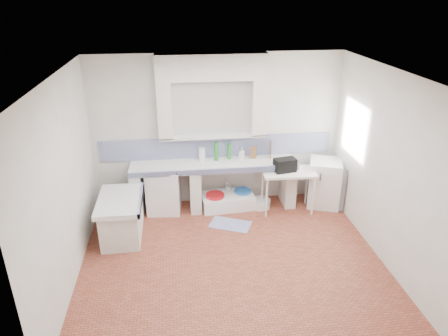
{
  "coord_description": "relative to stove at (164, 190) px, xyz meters",
  "views": [
    {
      "loc": [
        -0.75,
        -5.07,
        3.8
      ],
      "look_at": [
        0.0,
        1.0,
        1.1
      ],
      "focal_mm": 32.87,
      "sensor_mm": 36.0,
      "label": 1
    }
  ],
  "objects": [
    {
      "name": "rug",
      "position": [
        1.14,
        -0.68,
        -0.41
      ],
      "size": [
        0.8,
        0.65,
        0.01
      ],
      "primitive_type": "cube",
      "rotation": [
        0.0,
        0.0,
        -0.42
      ],
      "color": "#303A95",
      "rests_on": "ground"
    },
    {
      "name": "peninsula_top",
      "position": [
        -0.68,
        -0.8,
        0.24
      ],
      "size": [
        0.7,
        1.1,
        0.08
      ],
      "primitive_type": "cube",
      "color": "white",
      "rests_on": "ground"
    },
    {
      "name": "bucket_orange",
      "position": [
        1.26,
        -0.08,
        -0.3
      ],
      "size": [
        0.29,
        0.29,
        0.23
      ],
      "primitive_type": "cylinder",
      "rotation": [
        0.0,
        0.0,
        0.18
      ],
      "color": "#DC580F",
      "rests_on": "ground"
    },
    {
      "name": "fridge",
      "position": [
        2.98,
        -0.14,
        0.03
      ],
      "size": [
        0.73,
        0.73,
        0.89
      ],
      "primitive_type": "cube",
      "rotation": [
        0.0,
        0.0,
        -0.33
      ],
      "color": "white",
      "rests_on": "ground"
    },
    {
      "name": "wall_front",
      "position": [
        1.02,
        -3.7,
        0.98
      ],
      "size": [
        4.5,
        0.0,
        4.5
      ],
      "primitive_type": "plane",
      "rotation": [
        -1.57,
        0.0,
        0.0
      ],
      "color": "silver",
      "rests_on": "ground"
    },
    {
      "name": "peninsula_base",
      "position": [
        -0.68,
        -0.8,
        -0.11
      ],
      "size": [
        0.6,
        1.0,
        0.62
      ],
      "primitive_type": "cube",
      "color": "silver",
      "rests_on": "ground"
    },
    {
      "name": "alcove_mass",
      "position": [
        0.92,
        0.18,
        2.16
      ],
      "size": [
        1.9,
        0.25,
        0.45
      ],
      "primitive_type": "cube",
      "color": "silver",
      "rests_on": "ground"
    },
    {
      "name": "soap_bottle",
      "position": [
        1.46,
        0.15,
        0.59
      ],
      "size": [
        0.12,
        0.12,
        0.22
      ],
      "primitive_type": "imported",
      "rotation": [
        0.0,
        0.0,
        -0.3
      ],
      "color": "white",
      "rests_on": "counter_slab"
    },
    {
      "name": "stove",
      "position": [
        0.0,
        0.0,
        0.0
      ],
      "size": [
        0.64,
        0.62,
        0.84
      ],
      "primitive_type": "cube",
      "rotation": [
        0.0,
        0.0,
        -0.08
      ],
      "color": "white",
      "rests_on": "ground"
    },
    {
      "name": "water_bottle_b",
      "position": [
        1.21,
        0.15,
        -0.25
      ],
      "size": [
        0.11,
        0.11,
        0.33
      ],
      "primitive_type": "cylinder",
      "rotation": [
        0.0,
        0.0,
        -0.32
      ],
      "color": "silver",
      "rests_on": "ground"
    },
    {
      "name": "floor",
      "position": [
        1.02,
        -1.7,
        -0.42
      ],
      "size": [
        4.5,
        4.5,
        0.0
      ],
      "primitive_type": "plane",
      "color": "brown",
      "rests_on": "ground"
    },
    {
      "name": "ceiling",
      "position": [
        1.02,
        -1.7,
        2.38
      ],
      "size": [
        4.5,
        4.5,
        0.0
      ],
      "primitive_type": "plane",
      "rotation": [
        3.14,
        0.0,
        0.0
      ],
      "color": "silver",
      "rests_on": "ground"
    },
    {
      "name": "lace_valance",
      "position": [
        3.3,
        -0.5,
        1.56
      ],
      "size": [
        0.01,
        0.84,
        0.24
      ],
      "primitive_type": "cube",
      "color": "white",
      "rests_on": "ground"
    },
    {
      "name": "window_frame",
      "position": [
        3.45,
        -0.5,
        1.18
      ],
      "size": [
        0.35,
        0.86,
        1.06
      ],
      "primitive_type": "cube",
      "color": "#3B2012",
      "rests_on": "ground"
    },
    {
      "name": "knife_block",
      "position": [
        1.67,
        0.15,
        0.59
      ],
      "size": [
        0.13,
        0.12,
        0.22
      ],
      "primitive_type": "cube",
      "rotation": [
        0.0,
        0.0,
        -0.4
      ],
      "color": "#94633B",
      "rests_on": "counter_slab"
    },
    {
      "name": "bucket_red",
      "position": [
        0.93,
        -0.1,
        -0.26
      ],
      "size": [
        0.42,
        0.42,
        0.31
      ],
      "primitive_type": "cylinder",
      "rotation": [
        0.0,
        0.0,
        0.28
      ],
      "color": "#AA1117",
      "rests_on": "ground"
    },
    {
      "name": "wall_back",
      "position": [
        1.02,
        0.3,
        0.98
      ],
      "size": [
        4.5,
        0.0,
        4.5
      ],
      "primitive_type": "plane",
      "rotation": [
        1.57,
        0.0,
        0.0
      ],
      "color": "silver",
      "rests_on": "ground"
    },
    {
      "name": "sink",
      "position": [
        1.17,
        -0.04,
        -0.3
      ],
      "size": [
        1.01,
        0.6,
        0.23
      ],
      "primitive_type": "cube",
      "rotation": [
        0.0,
        0.0,
        0.09
      ],
      "color": "white",
      "rests_on": "ground"
    },
    {
      "name": "peninsula_lip",
      "position": [
        -0.35,
        -0.8,
        0.24
      ],
      "size": [
        0.04,
        1.1,
        0.1
      ],
      "primitive_type": "cube",
      "color": "navy",
      "rests_on": "ground"
    },
    {
      "name": "side_table",
      "position": [
        2.24,
        -0.27,
        -0.03
      ],
      "size": [
        0.96,
        0.55,
        0.04
      ],
      "primitive_type": "cube",
      "rotation": [
        0.0,
        0.0,
        -0.03
      ],
      "color": "white",
      "rests_on": "ground"
    },
    {
      "name": "counter_pier_right",
      "position": [
        2.32,
        0.0,
        -0.01
      ],
      "size": [
        0.2,
        0.55,
        0.82
      ],
      "primitive_type": "cube",
      "color": "silver",
      "rests_on": "ground"
    },
    {
      "name": "backsplash",
      "position": [
        1.02,
        0.29,
        0.68
      ],
      "size": [
        4.27,
        0.03,
        0.4
      ],
      "primitive_type": "cube",
      "color": "navy",
      "rests_on": "ground"
    },
    {
      "name": "black_bag",
      "position": [
        2.17,
        -0.26,
        0.49
      ],
      "size": [
        0.42,
        0.29,
        0.24
      ],
      "primitive_type": "cube",
      "rotation": [
        0.0,
        0.0,
        0.19
      ],
      "color": "black",
      "rests_on": "side_table"
    },
    {
      "name": "wall_right",
      "position": [
        3.27,
        -1.7,
        0.98
      ],
      "size": [
        0.0,
        4.5,
        4.5
      ],
      "primitive_type": "plane",
      "rotation": [
        1.57,
        0.0,
        -1.57
      ],
      "color": "silver",
      "rests_on": "ground"
    },
    {
      "name": "counter_pier_mid",
      "position": [
        0.57,
        0.0,
        -0.01
      ],
      "size": [
        0.2,
        0.55,
        0.82
      ],
      "primitive_type": "cube",
      "color": "silver",
      "rests_on": "ground"
    },
    {
      "name": "wall_left",
      "position": [
        -1.23,
        -1.7,
        0.98
      ],
      "size": [
        0.0,
        4.5,
        4.5
      ],
      "primitive_type": "plane",
      "rotation": [
        1.57,
        0.0,
        1.57
      ],
      "color": "silver",
      "rests_on": "ground"
    },
    {
      "name": "basin_white",
      "position": [
        1.79,
        -0.1,
        -0.34
      ],
      "size": [
        0.48,
        0.48,
        0.15
      ],
      "primitive_type": "cylinder",
      "rotation": [
        0.0,
        0.0,
        0.33
      ],
      "color": "white",
      "rests_on": "ground"
    },
    {
      "name": "counter_slab",
      "position": [
        0.92,
        0.0,
        0.44
      ],
      "size": [
        3.0,
        0.6,
        0.08
      ],
      "primitive_type": "cube",
      "color": "white",
      "rests_on": "ground"
    },
    {
      "name": "bucket_blue",
      "position": [
        1.47,
        0.03,
        -0.27
      ],
      "size": [
        0.42,
        0.42,
        0.3
      ],
      "primitive_type": "cylinder",
      "rotation": [
        0.0,
        0.0,
        -0.37
      ],
      "color": "blue",
      "rests_on": "ground"
    },
    {
      "name": "water_bottle_a",
      "position": [
        1.05,
        0.12,
        -0.26
      ],
      "size": [
        0.09,
        0.09,
        0.31
      ],
      "primitive_type": "cylinder",
      "rotation": [
        0.0,
        0.0,
        0.07
      ],
      "color": "silver",
      "rests_on": "ground"
    },
    {
      "name": "green_bottle_b",
      "position": [
        1.22,
        0.15,
        0.64
      ],
      "size": [
        0.08,
        0.08,
        0.32
      ],
      "primitive_type": "cylinder",
      "rotation": [
        0.0,
        0.0,
        0.23
      ],
      "color": "#217626",
      "rests_on": "counter_slab"
    },
    {
      "name": "cutting_board",
      "position": [
        2.0,
        0.15,
        0.63
      ],
      "size": [
        0.07,
        0.22,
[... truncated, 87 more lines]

